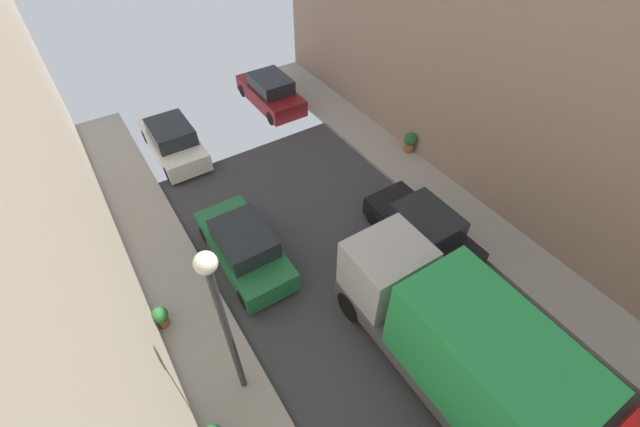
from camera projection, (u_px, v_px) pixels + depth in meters
The scene contains 8 objects.
parked_car_left_3 at pixel (244, 247), 13.47m from camera, with size 1.78×4.20×1.57m.
parked_car_left_4 at pixel (173, 141), 17.57m from camera, with size 1.78×4.20×1.57m.
parked_car_right_1 at pixel (422, 229), 14.02m from camera, with size 1.78×4.20×1.57m.
parked_car_right_2 at pixel (271, 92), 20.43m from camera, with size 1.78×4.20×1.57m.
delivery_truck at pixel (455, 341), 10.00m from camera, with size 2.26×6.60×3.38m.
potted_plant_1 at pixel (410, 142), 17.65m from camera, with size 0.54×0.54×0.91m.
potted_plant_2 at pixel (161, 316), 11.86m from camera, with size 0.47×0.47×0.73m.
lamp_post at pixel (221, 312), 8.39m from camera, with size 0.44×0.44×5.38m.
Camera 1 is at (-5.34, 1.81, 11.07)m, focal length 23.32 mm.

